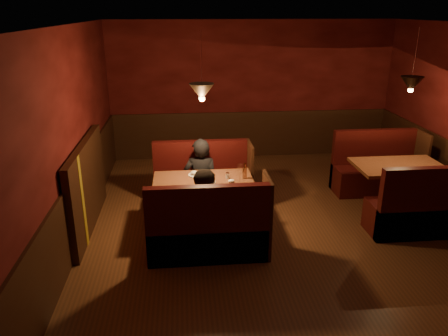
{
  "coord_description": "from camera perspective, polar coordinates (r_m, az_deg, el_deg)",
  "views": [
    {
      "loc": [
        -1.5,
        -5.68,
        3.1
      ],
      "look_at": [
        -0.93,
        0.16,
        0.95
      ],
      "focal_mm": 35.0,
      "sensor_mm": 36.0,
      "label": 1
    }
  ],
  "objects": [
    {
      "name": "second_table",
      "position": [
        7.49,
        21.75,
        -1.05
      ],
      "size": [
        1.38,
        0.88,
        0.78
      ],
      "color": "#532C15",
      "rests_on": "ground"
    },
    {
      "name": "room",
      "position": [
        6.2,
        6.09,
        0.71
      ],
      "size": [
        6.02,
        7.02,
        2.92
      ],
      "color": "brown",
      "rests_on": "ground"
    },
    {
      "name": "diner_b",
      "position": [
        5.74,
        -2.15,
        -4.07
      ],
      "size": [
        0.73,
        0.57,
        1.5
      ],
      "primitive_type": "imported",
      "rotation": [
        0.0,
        0.0,
        0.0
      ],
      "color": "black",
      "rests_on": "ground"
    },
    {
      "name": "diner_a",
      "position": [
        6.93,
        -3.06,
        0.48
      ],
      "size": [
        0.6,
        0.43,
        1.55
      ],
      "primitive_type": "imported",
      "rotation": [
        0.0,
        0.0,
        3.04
      ],
      "color": "black",
      "rests_on": "ground"
    },
    {
      "name": "main_table",
      "position": [
        6.36,
        -2.56,
        -3.08
      ],
      "size": [
        1.44,
        0.88,
        1.01
      ],
      "color": "#532C15",
      "rests_on": "ground"
    },
    {
      "name": "main_bench_far",
      "position": [
        7.21,
        -2.76,
        -2.36
      ],
      "size": [
        1.59,
        0.57,
        1.08
      ],
      "color": "black",
      "rests_on": "ground"
    },
    {
      "name": "second_bench_near",
      "position": [
        6.93,
        24.74,
        -5.26
      ],
      "size": [
        1.53,
        0.57,
        1.09
      ],
      "color": "black",
      "rests_on": "ground"
    },
    {
      "name": "second_bench_far",
      "position": [
        8.27,
        19.25,
        -0.49
      ],
      "size": [
        1.53,
        0.57,
        1.09
      ],
      "color": "black",
      "rests_on": "ground"
    },
    {
      "name": "main_bench_near",
      "position": [
        5.74,
        -1.89,
        -8.6
      ],
      "size": [
        1.59,
        0.57,
        1.08
      ],
      "color": "black",
      "rests_on": "ground"
    }
  ]
}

